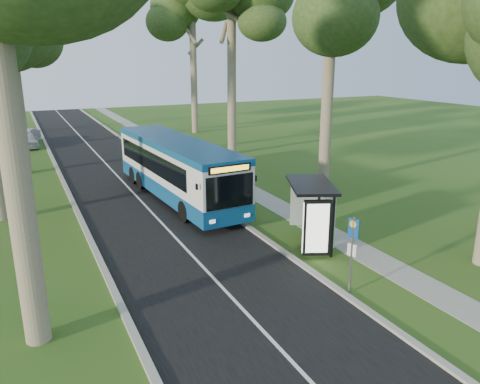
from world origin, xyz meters
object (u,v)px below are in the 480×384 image
(car_silver, at_px, (25,137))
(bus_shelter, at_px, (320,204))
(car_white, at_px, (26,139))
(bus, at_px, (177,169))
(bus_stop_sign, at_px, (352,247))
(litter_bin, at_px, (231,195))

(car_silver, bearing_deg, bus_shelter, -47.63)
(car_silver, bearing_deg, car_white, -63.81)
(bus_shelter, height_order, car_silver, bus_shelter)
(bus, bearing_deg, car_white, 105.41)
(bus_shelter, height_order, car_white, bus_shelter)
(bus, distance_m, bus_stop_sign, 13.31)
(car_white, distance_m, car_silver, 2.05)
(litter_bin, distance_m, car_silver, 26.81)
(litter_bin, relative_size, car_silver, 0.23)
(bus_stop_sign, distance_m, litter_bin, 11.17)
(bus, relative_size, car_white, 2.98)
(bus_shelter, bearing_deg, car_white, 131.94)
(bus, relative_size, litter_bin, 13.36)
(car_white, xyz_separation_m, car_silver, (-0.05, 2.05, -0.06))
(bus_stop_sign, distance_m, car_silver, 37.24)
(bus_stop_sign, relative_size, car_white, 0.63)
(bus_shelter, bearing_deg, bus, 131.30)
(bus, relative_size, bus_shelter, 3.56)
(litter_bin, bearing_deg, car_silver, 110.99)
(litter_bin, height_order, car_silver, car_silver)
(bus_stop_sign, bearing_deg, car_white, 82.52)
(car_silver, bearing_deg, litter_bin, -44.32)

